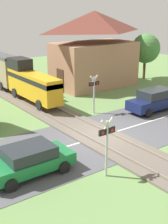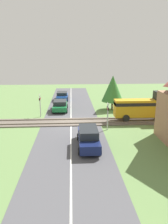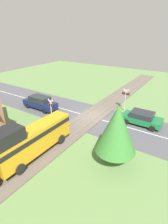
{
  "view_description": "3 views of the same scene",
  "coord_description": "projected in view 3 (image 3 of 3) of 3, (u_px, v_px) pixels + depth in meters",
  "views": [
    {
      "loc": [
        -10.89,
        -13.33,
        7.44
      ],
      "look_at": [
        0.0,
        1.46,
        1.2
      ],
      "focal_mm": 50.0,
      "sensor_mm": 36.0,
      "label": 1
    },
    {
      "loc": [
        23.25,
        0.12,
        7.6
      ],
      "look_at": [
        0.0,
        1.46,
        1.2
      ],
      "focal_mm": 35.0,
      "sensor_mm": 36.0,
      "label": 2
    },
    {
      "loc": [
        -9.08,
        15.38,
        8.94
      ],
      "look_at": [
        0.0,
        1.46,
        1.2
      ],
      "focal_mm": 28.0,
      "sensor_mm": 36.0,
      "label": 3
    }
  ],
  "objects": [
    {
      "name": "ground_plane",
      "position": [
        91.0,
        117.0,
        19.94
      ],
      "size": [
        60.0,
        60.0,
        0.0
      ],
      "primitive_type": "plane",
      "color": "#66894C"
    },
    {
      "name": "pedestrian_by_station",
      "position": [
        4.0,
        147.0,
        13.63
      ],
      "size": [
        0.37,
        0.37,
        1.5
      ],
      "color": "#333338",
      "rests_on": "ground_plane"
    },
    {
      "name": "car_near_crossing",
      "position": [
        142.0,
        118.0,
        18.11
      ],
      "size": [
        4.07,
        1.99,
        1.39
      ],
      "color": "#197038",
      "rests_on": "ground_plane"
    },
    {
      "name": "car_far_side",
      "position": [
        40.0,
        102.0,
        21.74
      ],
      "size": [
        4.58,
        1.78,
        1.64
      ],
      "color": "#141E4C",
      "rests_on": "ground_plane"
    },
    {
      "name": "crossing_signal_west_approach",
      "position": [
        125.0,
        97.0,
        20.72
      ],
      "size": [
        0.9,
        0.18,
        2.82
      ],
      "color": "#B7B7B7",
      "rests_on": "ground_plane"
    },
    {
      "name": "tree_roadside_hedge",
      "position": [
        117.0,
        129.0,
        11.81
      ],
      "size": [
        2.89,
        2.89,
        4.66
      ],
      "color": "brown",
      "rests_on": "ground_plane"
    },
    {
      "name": "road_surface",
      "position": [
        91.0,
        117.0,
        19.94
      ],
      "size": [
        48.0,
        6.4,
        0.02
      ],
      "color": "#515156",
      "rests_on": "ground_plane"
    },
    {
      "name": "track_bed",
      "position": [
        91.0,
        116.0,
        19.91
      ],
      "size": [
        2.8,
        48.0,
        0.24
      ],
      "color": "#665B51",
      "rests_on": "ground_plane"
    },
    {
      "name": "crossing_signal_east_approach",
      "position": [
        51.0,
        108.0,
        17.63
      ],
      "size": [
        0.9,
        0.18,
        2.82
      ],
      "color": "#B7B7B7",
      "rests_on": "ground_plane"
    }
  ]
}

